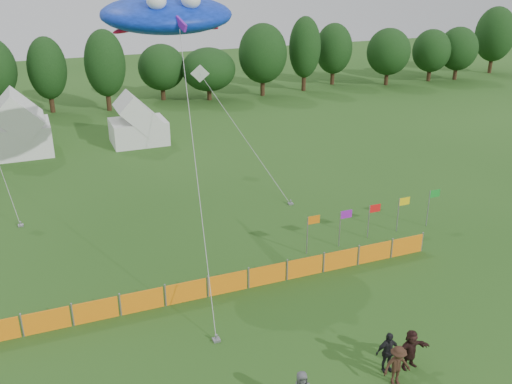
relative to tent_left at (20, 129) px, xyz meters
name	(u,v)px	position (x,y,z in m)	size (l,w,h in m)	color
ground	(316,377)	(9.48, -32.42, -2.02)	(160.00, 160.00, 0.00)	#234C16
treeline	(130,66)	(11.09, 12.51, 2.17)	(104.57, 8.78, 8.36)	#382314
tent_left	(20,129)	(0.00, 0.00, 0.00)	(4.53, 4.53, 4.00)	white
tent_right	(138,124)	(9.15, -0.80, -0.38)	(4.60, 3.68, 3.24)	silver
barrier_fence	(228,283)	(8.36, -25.68, -1.52)	(21.90, 0.06, 1.00)	orange
flag_row	(373,215)	(17.66, -23.39, -0.60)	(8.73, 0.56, 2.23)	gray
spectator_c	(397,366)	(12.02, -33.85, -1.20)	(1.06, 0.61, 1.63)	#341F14
spectator_d	(387,352)	(12.12, -33.08, -1.17)	(0.99, 0.41, 1.69)	black
spectator_f	(411,349)	(13.04, -33.25, -1.20)	(1.52, 0.48, 1.64)	black
stingray_kite	(166,14)	(8.09, -17.59, 9.86)	(6.93, 19.98, 13.11)	#103BED
small_kite_white	(220,103)	(13.51, -9.60, 3.02)	(3.45, 10.73, 7.37)	silver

